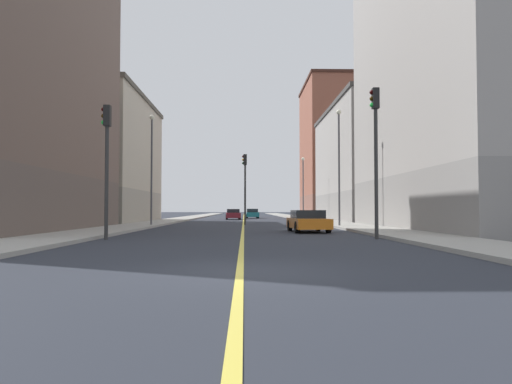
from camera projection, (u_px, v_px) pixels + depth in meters
ground_plane at (240, 271)px, 10.05m from camera, size 400.00×400.00×0.00m
sidewalk_left at (308, 219)px, 59.20m from camera, size 3.31×168.00×0.15m
sidewalk_right at (179, 219)px, 58.83m from camera, size 3.31×168.00×0.15m
lane_center_stripe at (244, 220)px, 59.01m from camera, size 0.16×154.00×0.01m
building_left_near at (465, 70)px, 30.75m from camera, size 9.50×22.17×20.26m
building_left_mid at (371, 164)px, 53.36m from camera, size 9.50×21.94×12.56m
building_left_far at (335, 150)px, 74.95m from camera, size 9.50×15.86×20.82m
building_right_midblock at (98, 160)px, 46.89m from camera, size 9.50×18.16×12.14m
traffic_light_left_near at (376, 142)px, 21.00m from camera, size 0.40×0.32×6.57m
traffic_light_right_near at (107, 152)px, 20.70m from camera, size 0.40×0.32×5.75m
traffic_light_median_far at (245, 179)px, 40.58m from camera, size 0.40×0.32×5.90m
street_lamp_left_near at (339, 156)px, 34.30m from camera, size 0.36×0.36×8.23m
street_lamp_right_near at (152, 159)px, 35.89m from camera, size 0.36×0.36×8.16m
street_lamp_left_far at (303, 182)px, 55.26m from camera, size 0.36×0.36×7.08m
car_maroon at (233, 214)px, 60.55m from camera, size 1.99×4.63×1.31m
car_orange at (308, 221)px, 27.48m from camera, size 2.09×4.56×1.24m
car_teal at (252, 214)px, 68.30m from camera, size 1.94×4.14×1.35m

